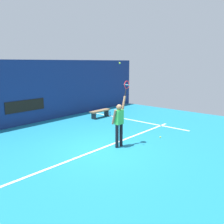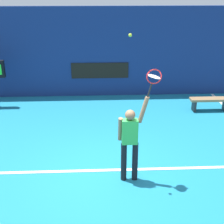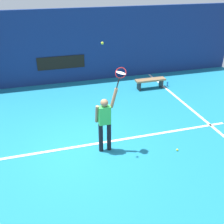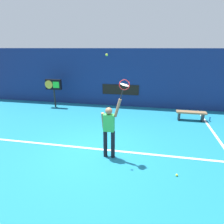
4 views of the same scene
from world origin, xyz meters
The scene contains 12 objects.
ground_plane centered at (0.00, 0.00, 0.00)m, with size 18.00×18.00×0.00m, color teal.
back_wall centered at (0.00, 5.68, 1.69)m, with size 18.00×0.20×3.39m, color navy.
sponsor_banner_center centered at (0.00, 5.56, 1.02)m, with size 2.20×0.03×0.60m, color black.
court_baseline centered at (0.00, 0.07, 0.01)m, with size 10.00×0.10×0.01m, color white.
court_sideline centered at (4.49, 2.00, 0.01)m, with size 0.10×7.00×0.01m, color white.
tennis_player centered at (0.56, -0.31, 1.01)m, with size 0.64×0.31×1.98m.
tennis_racket centered at (1.01, -0.32, 2.37)m, with size 0.38×0.27×0.63m.
tennis_ball centered at (0.52, -0.36, 3.23)m, with size 0.07×0.07×0.07m, color #CCE033.
scoreboard_clock centered at (-3.81, 4.59, 1.30)m, with size 0.96×0.20×1.67m.
court_bench centered at (3.79, 3.79, 0.34)m, with size 1.40×0.36×0.45m.
water_bottle centered at (4.68, 3.79, 0.12)m, with size 0.07×0.07×0.24m, color #338CD8.
spare_ball centered at (2.63, -0.96, 0.03)m, with size 0.07×0.07×0.07m, color #CCE033.
Camera 4 is at (1.77, -5.86, 3.42)m, focal length 31.37 mm.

